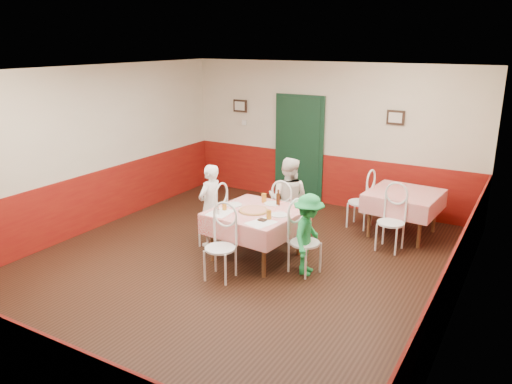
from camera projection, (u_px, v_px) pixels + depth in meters
The scene contains 38 objects.
floor at pixel (233, 268), 7.29m from camera, with size 7.00×7.00×0.00m, color black.
ceiling at pixel (230, 71), 6.47m from camera, with size 7.00×7.00×0.00m, color white.
back_wall at pixel (328, 135), 9.78m from camera, with size 6.00×0.10×2.80m, color beige.
left_wall at pixel (81, 152), 8.32m from camera, with size 0.10×7.00×2.80m, color beige.
right_wall at pixel (463, 211), 5.45m from camera, with size 0.10×7.00×2.80m, color beige.
wainscot_back at pixel (326, 179), 10.03m from camera, with size 6.00×0.03×1.00m, color maroon.
wainscot_front at pixel (13, 369), 4.26m from camera, with size 6.00×0.03×1.00m, color maroon.
wainscot_left at pixel (87, 203), 8.58m from camera, with size 0.03×7.00×1.00m, color maroon.
wainscot_right at pixel (452, 285), 5.72m from camera, with size 0.03×7.00×1.00m, color maroon.
door at pixel (299, 150), 10.13m from camera, with size 0.96×0.06×2.10m, color black.
picture_left at pixel (240, 106), 10.57m from camera, with size 0.32×0.03×0.26m, color black.
picture_right at pixel (396, 118), 8.98m from camera, with size 0.32×0.03×0.26m, color black.
thermostat at pixel (244, 123), 10.62m from camera, with size 0.10×0.03×0.10m, color white.
main_table at pixel (256, 235), 7.53m from camera, with size 1.22×1.22×0.77m, color red.
second_table at pixel (403, 214), 8.44m from camera, with size 1.12×1.12×0.77m, color red.
chair_left at pixel (213, 219), 7.98m from camera, with size 0.42×0.42×0.90m, color white, non-canonical shape.
chair_right at pixel (305, 243), 7.03m from camera, with size 0.42×0.42×0.90m, color white, non-canonical shape.
chair_far at pixel (286, 215), 8.16m from camera, with size 0.42×0.42×0.90m, color white, non-canonical shape.
chair_near at pixel (220, 248), 6.84m from camera, with size 0.42×0.42×0.90m, color white, non-canonical shape.
chair_second_a at pixel (360, 202), 8.77m from camera, with size 0.42×0.42×0.90m, color white, non-canonical shape.
chair_second_b at pixel (391, 223), 7.79m from camera, with size 0.42×0.42×0.90m, color white, non-canonical shape.
pizza at pixel (254, 210), 7.38m from camera, with size 0.43×0.43×0.03m, color #B74723.
plate_left at pixel (234, 205), 7.65m from camera, with size 0.25×0.25×0.01m, color white.
plate_right at pixel (279, 215), 7.21m from camera, with size 0.25×0.25×0.01m, color white.
plate_far at pixel (272, 204), 7.71m from camera, with size 0.25×0.25×0.01m, color white.
glass_a at pixel (224, 206), 7.42m from camera, with size 0.07×0.07×0.13m, color #BF7219.
glass_b at pixel (269, 215), 7.04m from camera, with size 0.07×0.07×0.13m, color #BF7219.
glass_c at pixel (264, 198), 7.77m from camera, with size 0.08×0.08×0.14m, color #BF7219.
beer_bottle at pixel (278, 198), 7.62m from camera, with size 0.06×0.06×0.22m, color #381C0A.
shaker_a at pixel (216, 210), 7.28m from camera, with size 0.04×0.04×0.09m, color silver.
shaker_b at pixel (218, 211), 7.24m from camera, with size 0.04×0.04×0.09m, color silver.
shaker_c at pixel (217, 209), 7.34m from camera, with size 0.04×0.04×0.09m, color #B23319.
menu_left at pixel (220, 213), 7.32m from camera, with size 0.30×0.40×0.00m, color white.
menu_right at pixel (261, 223), 6.92m from camera, with size 0.30×0.40×0.00m, color white.
wallet at pixel (262, 220), 7.00m from camera, with size 0.11×0.09×0.02m, color black.
diner_left at pixel (210, 205), 7.94m from camera, with size 0.49×0.32×1.33m, color gray.
diner_far at pixel (288, 199), 8.13m from camera, with size 0.68×0.53×1.40m, color gray.
diner_right at pixel (308, 235), 6.96m from camera, with size 0.76×0.44×1.17m, color gray.
Camera 1 is at (3.62, -5.59, 3.20)m, focal length 35.00 mm.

